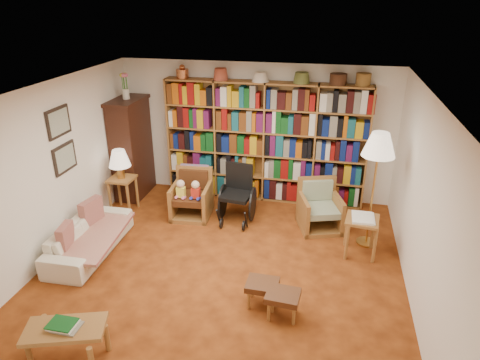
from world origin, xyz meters
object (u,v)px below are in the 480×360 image
(footstool_b, at_px, (283,297))
(side_table_papers, at_px, (362,225))
(armchair_leather, at_px, (193,196))
(sofa, at_px, (89,238))
(wheelchair, at_px, (237,195))
(floor_lamp, at_px, (379,149))
(side_table_lamp, at_px, (123,186))
(coffee_table, at_px, (65,331))
(armchair_sage, at_px, (320,209))
(footstool_a, at_px, (262,286))

(footstool_b, bearing_deg, side_table_papers, 59.00)
(armchair_leather, distance_m, footstool_b, 2.95)
(sofa, xyz_separation_m, wheelchair, (1.94, 1.49, 0.20))
(sofa, bearing_deg, floor_lamp, -75.80)
(side_table_papers, bearing_deg, footstool_b, -121.00)
(footstool_b, bearing_deg, wheelchair, 114.84)
(sofa, bearing_deg, side_table_lamp, 3.13)
(sofa, height_order, coffee_table, sofa)
(armchair_sage, height_order, floor_lamp, floor_lamp)
(sofa, bearing_deg, coffee_table, -157.34)
(footstool_a, bearing_deg, floor_lamp, 52.23)
(side_table_papers, bearing_deg, side_table_lamp, 172.20)
(side_table_papers, bearing_deg, footstool_a, -130.65)
(side_table_papers, xyz_separation_m, footstool_a, (-1.23, -1.43, -0.22))
(wheelchair, bearing_deg, footstool_a, -69.74)
(wheelchair, height_order, footstool_a, wheelchair)
(armchair_sage, xyz_separation_m, footstool_b, (-0.34, -2.32, -0.03))
(side_table_lamp, distance_m, floor_lamp, 4.33)
(armchair_leather, relative_size, side_table_papers, 1.33)
(footstool_a, bearing_deg, armchair_sage, 74.12)
(wheelchair, relative_size, side_table_papers, 1.56)
(sofa, relative_size, armchair_sage, 1.95)
(armchair_leather, bearing_deg, armchair_sage, 0.92)
(armchair_sage, distance_m, wheelchair, 1.41)
(footstool_b, bearing_deg, armchair_leather, 129.14)
(side_table_lamp, relative_size, coffee_table, 0.69)
(side_table_lamp, bearing_deg, side_table_papers, -7.80)
(side_table_papers, distance_m, coffee_table, 4.12)
(side_table_lamp, bearing_deg, coffee_table, -73.95)
(footstool_b, bearing_deg, armchair_sage, 81.62)
(side_table_papers, relative_size, footstool_a, 1.56)
(wheelchair, relative_size, footstool_b, 2.32)
(side_table_lamp, distance_m, side_table_papers, 4.09)
(side_table_lamp, height_order, coffee_table, side_table_lamp)
(footstool_a, bearing_deg, footstool_b, -30.28)
(armchair_sage, height_order, coffee_table, armchair_sage)
(armchair_leather, xyz_separation_m, footstool_a, (1.59, -2.12, -0.07))
(floor_lamp, xyz_separation_m, footstool_b, (-1.09, -1.91, -1.28))
(floor_lamp, height_order, footstool_b, floor_lamp)
(side_table_lamp, distance_m, coffee_table, 3.38)
(wheelchair, bearing_deg, sofa, -142.53)
(armchair_leather, xyz_separation_m, wheelchair, (0.80, 0.00, 0.10))
(wheelchair, relative_size, footstool_a, 2.43)
(wheelchair, bearing_deg, coffee_table, -108.16)
(armchair_sage, relative_size, floor_lamp, 0.47)
(side_table_lamp, xyz_separation_m, footstool_a, (2.83, -1.99, -0.20))
(armchair_leather, bearing_deg, coffee_table, -95.21)
(side_table_lamp, height_order, footstool_a, side_table_lamp)
(armchair_leather, distance_m, side_table_papers, 2.90)
(side_table_papers, bearing_deg, wheelchair, 160.99)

